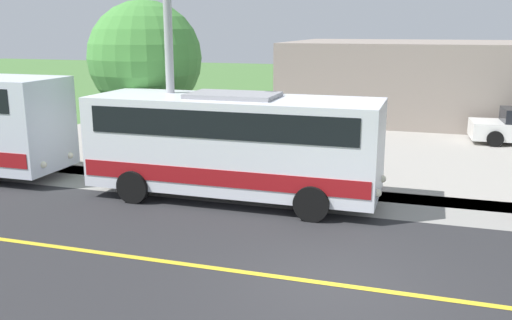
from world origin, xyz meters
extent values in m
plane|color=#477238|center=(0.00, 0.00, 0.00)|extent=(120.00, 120.00, 0.00)
cube|color=#28282B|center=(0.00, 0.00, 0.00)|extent=(8.00, 100.00, 0.01)
cube|color=gray|center=(-5.20, 0.00, 0.00)|extent=(2.40, 100.00, 0.01)
cube|color=#9E9991|center=(-12.40, 3.00, 0.00)|extent=(14.00, 36.00, 0.01)
cube|color=gold|center=(0.00, 0.00, 0.01)|extent=(0.16, 100.00, 0.00)
cube|color=white|center=(-4.55, -3.62, 1.59)|extent=(2.50, 7.94, 2.47)
cube|color=maroon|center=(-4.55, -3.62, 0.90)|extent=(2.54, 7.78, 0.44)
cube|color=black|center=(-4.55, -3.62, 2.27)|extent=(2.54, 7.15, 0.70)
cube|color=gray|center=(-4.55, -3.62, 2.88)|extent=(1.50, 2.38, 0.12)
cylinder|color=black|center=(-5.80, -1.16, 0.45)|extent=(0.25, 0.90, 0.90)
cylinder|color=black|center=(-3.30, -1.16, 0.45)|extent=(0.25, 0.90, 0.90)
cylinder|color=black|center=(-5.80, -6.08, 0.45)|extent=(0.25, 0.90, 0.90)
cylinder|color=black|center=(-3.30, -6.08, 0.45)|extent=(0.25, 0.90, 0.90)
sphere|color=#F2EACC|center=(-5.23, 0.37, 0.70)|extent=(0.20, 0.20, 0.20)
sphere|color=#F2EACC|center=(-3.86, 0.37, 0.70)|extent=(0.20, 0.20, 0.20)
cylinder|color=black|center=(-5.65, -11.46, 0.45)|extent=(0.25, 0.90, 0.90)
sphere|color=#F2EACC|center=(-5.13, -9.35, 0.70)|extent=(0.20, 0.20, 0.20)
sphere|color=#F2EACC|center=(-3.83, -9.35, 0.70)|extent=(0.20, 0.20, 0.20)
cylinder|color=#9E9EA3|center=(-5.00, -5.70, 4.09)|extent=(0.24, 0.24, 8.18)
cylinder|color=black|center=(-14.09, 4.03, 0.32)|extent=(0.26, 0.65, 0.64)
cylinder|color=black|center=(-15.88, 3.92, 0.32)|extent=(0.26, 0.65, 0.64)
cylinder|color=brown|center=(-7.40, -7.76, 1.11)|extent=(0.36, 0.36, 2.23)
sphere|color=#478C3D|center=(-7.40, -7.76, 3.65)|extent=(3.80, 3.80, 3.80)
cube|color=gray|center=(-21.40, 2.60, 1.96)|extent=(10.00, 16.84, 3.92)
camera|label=1|loc=(9.52, 1.43, 4.68)|focal=39.04mm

